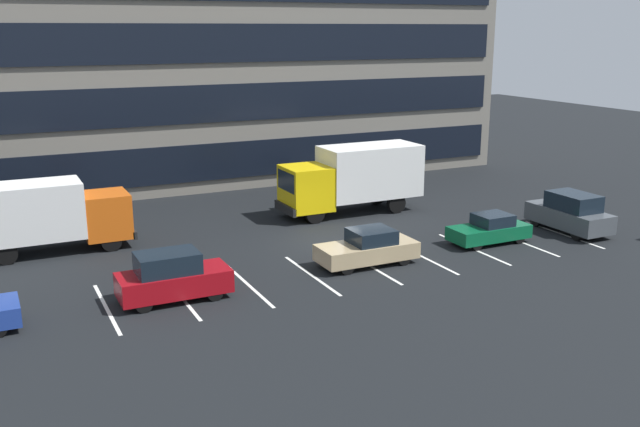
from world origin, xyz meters
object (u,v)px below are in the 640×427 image
Objects in this scene: sedan_tan at (368,248)px; sedan_forest at (490,229)px; suv_charcoal at (570,213)px; box_truck_yellow at (354,176)px; suv_maroon at (172,277)px; box_truck_orange at (47,213)px.

sedan_tan reaches higher than sedan_forest.
suv_charcoal is (11.82, 0.06, 0.23)m from sedan_tan.
suv_charcoal reaches higher than sedan_forest.
box_truck_yellow reaches higher than sedan_forest.
box_truck_yellow is 15.33m from suv_maroon.
box_truck_yellow is 11.54m from suv_charcoal.
sedan_tan is at bearing -179.70° from suv_charcoal.
box_truck_orange is 9.12m from suv_maroon.
box_truck_yellow is 2.03× the size of sedan_forest.
sedan_tan is (8.79, 0.46, -0.18)m from suv_maroon.
sedan_forest is 4.96m from suv_charcoal.
suv_maroon is (-12.56, -8.72, -1.18)m from box_truck_yellow.
box_truck_orange is (-16.15, -0.39, -0.23)m from box_truck_yellow.
suv_charcoal is (4.94, -0.18, 0.31)m from sedan_forest.
box_truck_orange is 20.74m from sedan_forest.
sedan_forest is (6.88, 0.24, -0.07)m from sedan_tan.
sedan_tan is at bearing -32.46° from box_truck_orange.
box_truck_yellow is 8.72m from sedan_forest.
sedan_tan is at bearing -178.00° from sedan_forest.
box_truck_yellow reaches higher than suv_maroon.
sedan_tan is at bearing 2.97° from suv_maroon.
suv_charcoal reaches higher than suv_maroon.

